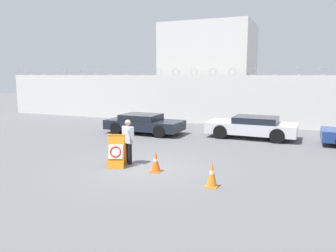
% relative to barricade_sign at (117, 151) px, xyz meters
% --- Properties ---
extents(ground_plane, '(90.00, 90.00, 0.00)m').
position_rel_barricade_sign_xyz_m(ground_plane, '(1.04, 0.30, -0.59)').
color(ground_plane, '#5B5B5E').
extents(perimeter_wall, '(36.00, 0.30, 3.70)m').
position_rel_barricade_sign_xyz_m(perimeter_wall, '(1.04, 11.45, 1.05)').
color(perimeter_wall, silver).
rests_on(perimeter_wall, ground_plane).
extents(building_block, '(6.58, 5.02, 7.04)m').
position_rel_barricade_sign_xyz_m(building_block, '(-0.89, 15.00, 2.93)').
color(building_block, silver).
rests_on(building_block, ground_plane).
extents(barricade_sign, '(0.78, 0.82, 1.18)m').
position_rel_barricade_sign_xyz_m(barricade_sign, '(0.00, 0.00, 0.00)').
color(barricade_sign, orange).
rests_on(barricade_sign, ground_plane).
extents(security_guard, '(0.59, 0.51, 1.65)m').
position_rel_barricade_sign_xyz_m(security_guard, '(0.18, 0.51, 0.32)').
color(security_guard, black).
rests_on(security_guard, ground_plane).
extents(traffic_cone_near, '(0.35, 0.35, 0.77)m').
position_rel_barricade_sign_xyz_m(traffic_cone_near, '(3.72, -0.76, -0.21)').
color(traffic_cone_near, orange).
rests_on(traffic_cone_near, ground_plane).
extents(traffic_cone_mid, '(0.38, 0.38, 0.70)m').
position_rel_barricade_sign_xyz_m(traffic_cone_mid, '(1.54, 0.01, -0.24)').
color(traffic_cone_mid, orange).
rests_on(traffic_cone_mid, ground_plane).
extents(parked_car_front_coupe, '(4.34, 2.02, 1.08)m').
position_rel_barricade_sign_xyz_m(parked_car_front_coupe, '(-2.18, 6.45, -0.02)').
color(parked_car_front_coupe, black).
rests_on(parked_car_front_coupe, ground_plane).
extents(parked_car_rear_sedan, '(4.56, 2.09, 1.13)m').
position_rel_barricade_sign_xyz_m(parked_car_rear_sedan, '(3.64, 7.43, 0.01)').
color(parked_car_rear_sedan, black).
rests_on(parked_car_rear_sedan, ground_plane).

